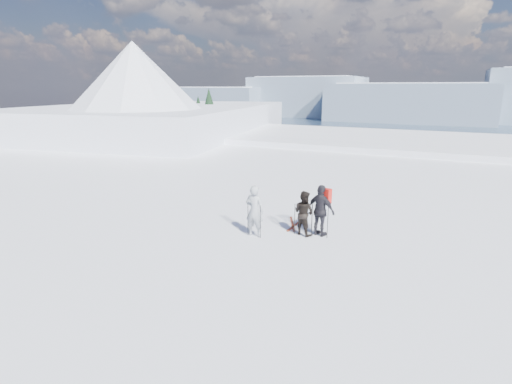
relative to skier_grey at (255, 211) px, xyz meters
The scene contains 9 objects.
lake_basin 28.73m from the skier_grey, 85.97° to the left, with size 820.00×820.00×71.62m.
far_mountain_range 453.64m from the skier_grey, 86.01° to the left, with size 770.00×110.00×53.00m.
near_ridge 36.86m from the skier_grey, 132.36° to the left, with size 31.37×35.68×25.62m.
skier_grey is the anchor object (origin of this frame).
skier_dark 1.77m from the skier_grey, 30.61° to the left, with size 0.79×0.61×1.62m, color black.
skier_pack 2.35m from the skier_grey, 26.40° to the left, with size 1.09×0.45×1.86m, color black.
backpack 2.79m from the skier_grey, 30.53° to the left, with size 0.40×0.22×0.53m, color red.
ski_poles 1.38m from the skier_grey, 23.71° to the left, with size 2.66×1.09×1.26m.
skis_loose 2.15m from the skier_grey, 63.82° to the left, with size 0.81×1.70×0.03m.
Camera 1 is at (4.00, -9.73, 5.17)m, focal length 28.00 mm.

